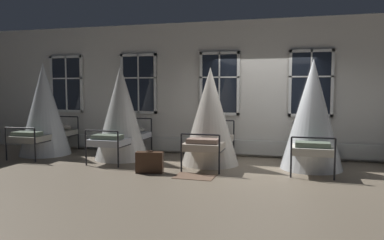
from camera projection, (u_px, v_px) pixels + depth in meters
name	position (u px, v px, depth m)	size (l,w,h in m)	color
ground	(258.00, 167.00, 8.40)	(31.42, 31.42, 0.00)	gray
back_wall_with_windows	(264.00, 89.00, 9.52)	(16.71, 0.10, 3.48)	silver
window_bank	(263.00, 120.00, 9.47)	(12.32, 0.10, 2.62)	black
cot_first	(44.00, 111.00, 9.92)	(1.33, 2.00, 2.42)	black
cot_second	(121.00, 114.00, 9.31)	(1.33, 1.99, 2.33)	black
cot_third	(210.00, 118.00, 8.66)	(1.33, 1.99, 2.24)	black
cot_fourth	(312.00, 116.00, 8.15)	(1.33, 1.99, 2.40)	black
rug_third	(195.00, 176.00, 7.49)	(0.80, 0.56, 0.01)	brown
suitcase_dark	(150.00, 162.00, 7.82)	(0.59, 0.31, 0.47)	#472D1E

